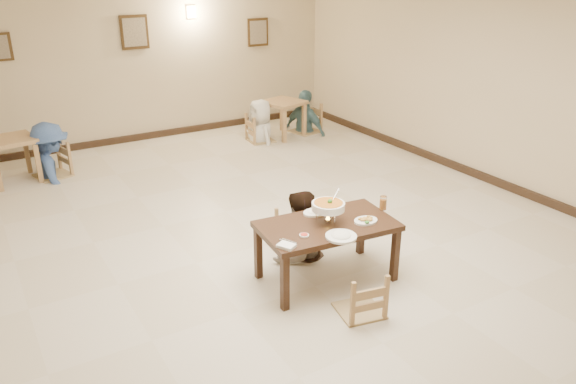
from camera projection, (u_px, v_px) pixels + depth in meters
floor at (265, 244)px, 6.82m from camera, size 10.00×10.00×0.00m
wall_back at (131, 61)px, 10.20m from camera, size 10.00×0.00×10.00m
wall_right at (504, 86)px, 8.14m from camera, size 0.00×10.00×10.00m
baseboard_back at (140, 137)px, 10.73m from camera, size 8.00×0.06×0.12m
baseboard_right at (489, 179)px, 8.68m from camera, size 0.06×10.00×0.12m
picture_b at (135, 32)px, 10.03m from camera, size 0.50×0.04×0.60m
picture_c at (258, 32)px, 11.27m from camera, size 0.45×0.04×0.55m
wall_sconce at (191, 12)px, 10.44m from camera, size 0.16×0.05×0.22m
main_table at (327, 230)px, 5.86m from camera, size 1.48×0.93×0.66m
chair_far at (295, 216)px, 6.48m from camera, size 0.43×0.43×0.92m
chair_near at (361, 272)px, 5.34m from camera, size 0.42×0.42×0.90m
main_diner at (299, 193)px, 6.29m from camera, size 0.88×0.76×1.57m
curry_warmer at (328, 206)px, 5.79m from camera, size 0.39×0.34×0.31m
rice_plate_far at (315, 212)px, 6.06m from camera, size 0.28×0.28×0.06m
rice_plate_near at (341, 236)px, 5.53m from camera, size 0.31×0.31×0.07m
fried_plate at (366, 220)px, 5.86m from camera, size 0.26×0.26×0.06m
chili_dish at (304, 235)px, 5.56m from camera, size 0.10×0.10×0.02m
napkin_cutlery at (286, 246)px, 5.35m from camera, size 0.21×0.26×0.03m
drink_glass at (383, 203)px, 6.14m from camera, size 0.08×0.08×0.15m
bg_table_left at (10, 147)px, 8.54m from camera, size 0.79×0.79×0.70m
bg_table_right at (283, 108)px, 10.78m from camera, size 0.88×0.88×0.70m
bg_chair_lr at (48, 145)px, 8.77m from camera, size 0.49×0.49×1.04m
bg_chair_rl at (260, 116)px, 10.51m from camera, size 0.46×0.46×0.98m
bg_chair_rr at (305, 105)px, 11.06m from camera, size 0.51×0.51×1.08m
bg_diner_b at (44, 123)px, 8.63m from camera, size 0.78×1.20×1.75m
bg_diner_c at (260, 99)px, 10.39m from camera, size 0.52×0.79×1.61m
bg_diner_d at (306, 90)px, 10.94m from camera, size 0.69×1.07×1.69m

